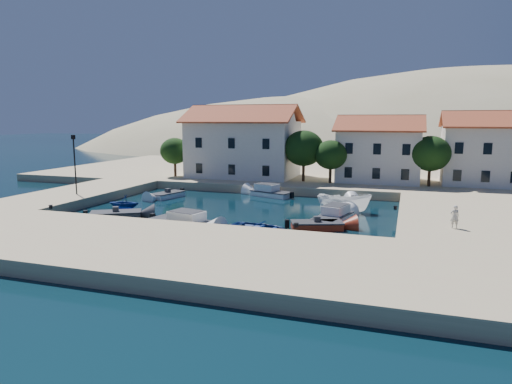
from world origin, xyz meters
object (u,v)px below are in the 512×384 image
building_mid (379,148)px  cabin_cruiser_south (180,221)px  cabin_cruiser_east (333,217)px  building_left (244,140)px  building_right (482,147)px  lamppost (75,159)px  pedestrian (455,217)px  boat_east (344,212)px  rowboat_south (261,234)px

building_mid → cabin_cruiser_south: 30.90m
cabin_cruiser_south → cabin_cruiser_east: same height
building_left → building_right: (30.00, 2.00, -0.46)m
lamppost → pedestrian: 36.77m
building_left → cabin_cruiser_south: bearing=-81.6°
pedestrian → boat_east: bearing=-55.9°
building_mid → lamppost: size_ratio=1.69×
building_mid → boat_east: 17.44m
building_right → cabin_cruiser_east: (-14.41, -22.26, -5.00)m
building_right → boat_east: bearing=-128.8°
building_mid → lamppost: bearing=-144.6°
cabin_cruiser_east → rowboat_south: bearing=155.1°
pedestrian → building_mid: bearing=-87.8°
cabin_cruiser_east → building_left: bearing=51.2°
building_left → building_right: 30.07m
building_right → lamppost: bearing=-152.1°
building_mid → pedestrian: (6.96, -24.78, -3.37)m
pedestrian → cabin_cruiser_south: bearing=-7.3°
building_left → building_right: size_ratio=1.56×
building_left → pedestrian: size_ratio=8.62×
lamppost → building_mid: bearing=35.4°
rowboat_south → boat_east: bearing=-12.8°
building_right → pedestrian: 26.52m
cabin_cruiser_south → building_left: bearing=111.5°
cabin_cruiser_east → cabin_cruiser_south: bearing=130.0°
building_mid → boat_east: size_ratio=2.03×
cabin_cruiser_east → boat_east: bearing=9.6°
boat_east → pedestrian: size_ratio=3.03×
lamppost → building_right: bearing=27.9°
building_left → rowboat_south: (10.93, -26.10, -5.94)m
cabin_cruiser_south → pedestrian: (21.09, 2.28, 1.38)m
building_mid → building_right: (12.00, 1.00, 0.25)m
lamppost → cabin_cruiser_south: size_ratio=1.10×
building_right → pedestrian: bearing=-101.1°
building_mid → pedestrian: 25.96m
building_mid → cabin_cruiser_south: bearing=-117.6°
lamppost → cabin_cruiser_east: lamppost is taller
building_mid → building_right: size_ratio=1.11×
rowboat_south → pedestrian: bearing=-68.2°
building_right → pedestrian: (-5.04, -25.78, -3.62)m
cabin_cruiser_south → cabin_cruiser_east: bearing=39.4°
building_left → cabin_cruiser_south: building_left is taller
building_right → rowboat_south: size_ratio=1.80×
building_mid → cabin_cruiser_south: (-14.13, -27.06, -4.75)m
cabin_cruiser_east → boat_east: cabin_cruiser_east is taller
rowboat_south → boat_east: size_ratio=1.01×
building_right → cabin_cruiser_south: building_right is taller
building_left → building_mid: 18.04m
boat_east → building_left: bearing=46.1°
building_mid → building_right: bearing=4.8°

